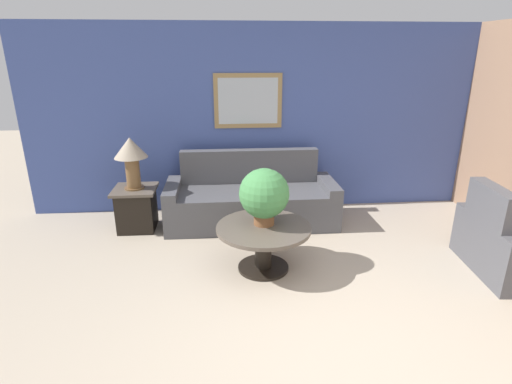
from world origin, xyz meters
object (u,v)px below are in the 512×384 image
object	(u,v)px
couch_main	(251,201)
potted_plant_on_table	(264,195)
coffee_table	(263,238)
side_table	(137,208)
table_lamp	(131,154)

from	to	relation	value
couch_main	potted_plant_on_table	xyz separation A→B (m)	(0.04, -1.22, 0.52)
coffee_table	side_table	size ratio (longest dim) A/B	1.77
side_table	table_lamp	size ratio (longest dim) A/B	0.85
couch_main	coffee_table	bearing A→B (deg)	-88.52
table_lamp	potted_plant_on_table	world-z (taller)	table_lamp
coffee_table	table_lamp	world-z (taller)	table_lamp
coffee_table	potted_plant_on_table	distance (m)	0.47
side_table	potted_plant_on_table	bearing A→B (deg)	-35.96
couch_main	coffee_table	world-z (taller)	couch_main
side_table	potted_plant_on_table	world-z (taller)	potted_plant_on_table
coffee_table	couch_main	bearing A→B (deg)	91.48
couch_main	side_table	world-z (taller)	couch_main
couch_main	table_lamp	distance (m)	1.67
couch_main	table_lamp	xyz separation A→B (m)	(-1.51, -0.09, 0.71)
side_table	potted_plant_on_table	size ratio (longest dim) A/B	0.93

